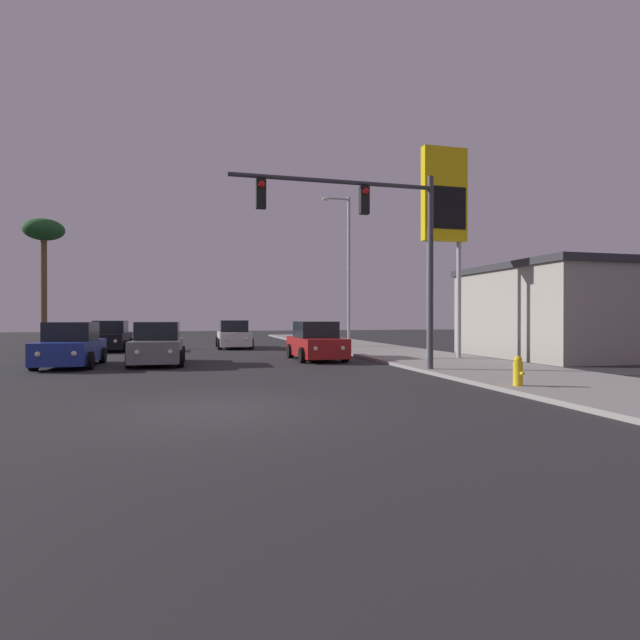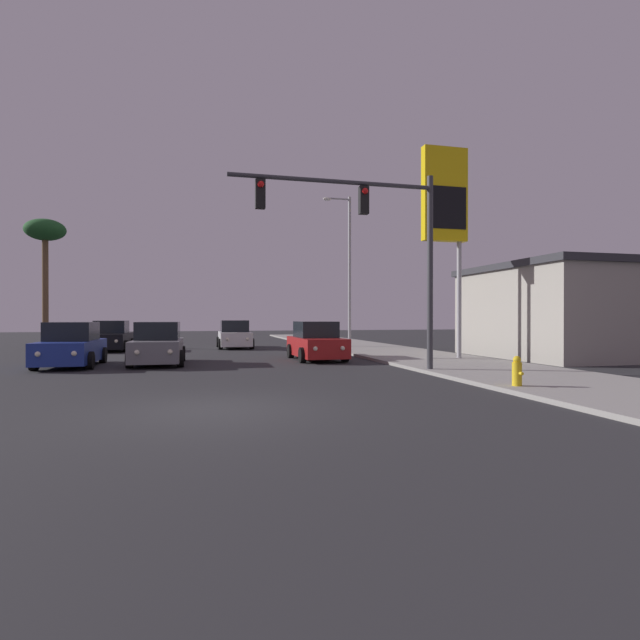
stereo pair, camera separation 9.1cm
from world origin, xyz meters
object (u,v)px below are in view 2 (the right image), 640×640
car_blue (71,346)px  palm_tree_mid (45,236)px  car_red (316,342)px  traffic_light_mast (376,231)px  car_white (235,335)px  fire_hydrant (517,371)px  car_black (111,337)px  gas_station_sign (445,206)px  street_lamp (347,263)px  car_grey (158,345)px

car_blue → palm_tree_mid: palm_tree_mid is taller
car_red → traffic_light_mast: 7.03m
car_blue → car_red: (9.69, 0.60, 0.00)m
car_white → fire_hydrant: (5.59, -19.58, -0.27)m
car_red → car_black: bearing=-42.3°
car_black → car_white: size_ratio=1.00×
car_blue → car_black: same height
traffic_light_mast → fire_hydrant: bearing=-63.7°
gas_station_sign → car_black: bearing=145.3°
gas_station_sign → palm_tree_mid: bearing=142.7°
car_black → traffic_light_mast: (10.28, -14.29, 3.94)m
car_white → gas_station_sign: bearing=126.0°
street_lamp → palm_tree_mid: (-17.93, 5.45, 1.78)m
car_red → car_white: bearing=-74.3°
car_red → fire_hydrant: 10.53m
palm_tree_mid → car_white: bearing=-17.3°
car_red → traffic_light_mast: traffic_light_mast is taller
traffic_light_mast → gas_station_sign: bearing=41.0°
car_white → gas_station_sign: size_ratio=0.48×
car_white → palm_tree_mid: (-11.35, 3.54, 6.13)m
car_blue → gas_station_sign: gas_station_sign is taller
palm_tree_mid → gas_station_sign: bearing=-37.3°
car_grey → car_red: 6.59m
car_grey → street_lamp: (10.34, 8.03, 4.36)m
street_lamp → gas_station_sign: size_ratio=1.00×
car_grey → street_lamp: size_ratio=0.48×
car_black → car_red: (9.66, -8.49, 0.00)m
traffic_light_mast → car_grey: bearing=143.7°
palm_tree_mid → car_grey: bearing=-60.6°
car_white → car_red: same height
car_white → street_lamp: size_ratio=0.48×
gas_station_sign → street_lamp: bearing=98.8°
car_blue → car_white: 12.16m
car_black → car_blue: bearing=90.2°
fire_hydrant → palm_tree_mid: 29.37m
street_lamp → car_grey: bearing=-142.1°
car_blue → street_lamp: (13.46, 8.12, 4.36)m
traffic_light_mast → fire_hydrant: size_ratio=9.01×
street_lamp → palm_tree_mid: size_ratio=1.13×
car_black → car_grey: 9.52m
car_grey → palm_tree_mid: bearing=-59.6°
car_grey → traffic_light_mast: 9.75m
traffic_light_mast → street_lamp: 13.68m
car_white → gas_station_sign: (8.03, -11.23, 5.86)m
street_lamp → palm_tree_mid: 18.82m
car_red → palm_tree_mid: bearing=-43.4°
palm_tree_mid → car_black: bearing=-44.8°
car_red → fire_hydrant: bearing=104.3°
fire_hydrant → palm_tree_mid: bearing=126.2°
car_red → traffic_light_mast: bearing=95.2°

